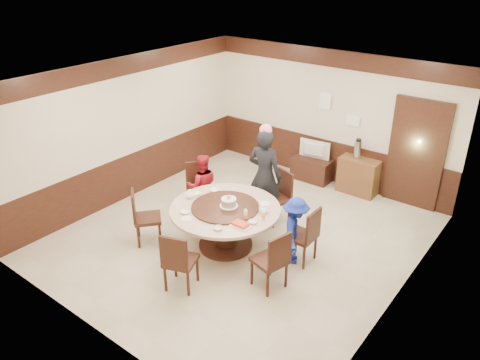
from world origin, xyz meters
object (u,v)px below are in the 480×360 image
Objects in this scene: person_blue at (295,231)px; side_cabinet at (358,176)px; person_standing at (265,176)px; banquet_table at (225,219)px; shrimp_platter at (241,225)px; television at (313,150)px; person_red at (202,185)px; thermos at (358,150)px; birthday_cake at (229,202)px; tv_stand at (312,169)px.

person_blue is 1.42× the size of side_cabinet.
banquet_table is at bearing 83.92° from person_standing.
banquet_table is at bearing 151.09° from shrimp_platter.
person_standing is 2.62× the size of television.
person_red is 3.23m from thermos.
shrimp_platter is at bearing 110.91° from person_blue.
shrimp_platter is (0.51, -0.35, -0.07)m from birthday_cake.
person_standing reaches higher than side_cabinet.
television is 1.79× the size of thermos.
person_blue is 2.88m from side_cabinet.
television is (-0.19, 3.14, -0.15)m from birthday_cake.
person_blue is at bearing -65.61° from tv_stand.
person_blue reaches higher than side_cabinet.
birthday_cake is (0.05, 0.04, 0.32)m from banquet_table.
television is 0.85× the size of side_cabinet.
banquet_table is at bearing 86.27° from television.
person_red is 1.23m from birthday_cake.
person_blue reaches higher than television.
person_red is 4.02× the size of birthday_cake.
person_standing is 2.33m from side_cabinet.
person_standing reaches higher than tv_stand.
banquet_table is 0.68m from shrimp_platter.
banquet_table is 3.34m from thermos.
banquet_table is 2.28× the size of side_cabinet.
tv_stand is (-0.15, 3.18, -0.28)m from banquet_table.
television is (-1.29, 2.83, 0.13)m from person_blue.
birthday_cake reaches higher than television.
birthday_cake is at bearing -105.21° from side_cabinet.
person_red is at bearing -125.29° from thermos.
person_standing is at bearing 161.36° from person_red.
person_blue is at bearing 107.97° from television.
thermos is (-0.08, 0.00, 0.56)m from side_cabinet.
birthday_cake is 0.80× the size of thermos.
thermos is at bearing -172.10° from person_red.
person_standing is 2.23× the size of side_cabinet.
person_red is (-1.02, -0.55, -0.28)m from person_standing.
birthday_cake is at bearing -86.45° from tv_stand.
person_blue is at bearing 126.90° from person_red.
banquet_table is 5.99× the size of birthday_cake.
side_cabinet is at bearing 1.63° from tv_stand.
person_standing reaches higher than person_red.
shrimp_platter is 3.53m from thermos.
person_standing is (-0.00, 1.13, 0.36)m from banquet_table.
thermos reaches higher than birthday_cake.
person_red is (-1.03, 0.59, 0.08)m from banquet_table.
side_cabinet is at bearing -173.23° from person_red.
person_blue is at bearing 16.96° from banquet_table.
television is at bearing 0.00° from tv_stand.
banquet_table is 1.19m from person_standing.
shrimp_platter is at bearing -34.24° from birthday_cake.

